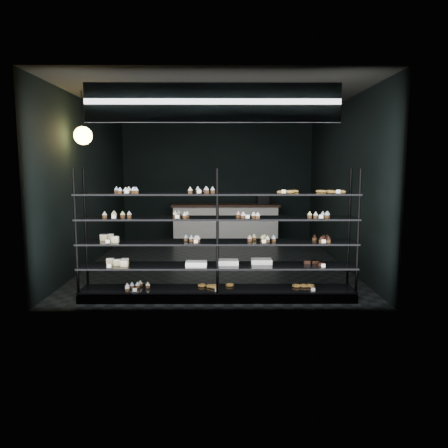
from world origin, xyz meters
name	(u,v)px	position (x,y,z in m)	size (l,w,h in m)	color
room	(216,184)	(0.00, 0.00, 1.60)	(5.01, 6.01, 3.20)	black
display_shelf	(216,257)	(0.04, -2.45, 0.63)	(4.00, 0.50, 1.91)	black
signage	(213,103)	(0.00, -2.93, 2.75)	(3.30, 0.05, 0.50)	#0C0D3D
pendant_lamp	(83,136)	(-2.20, -1.27, 2.45)	(0.30, 0.30, 0.88)	black
service_counter	(226,223)	(0.23, 2.50, 0.50)	(2.75, 0.65, 1.23)	silver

